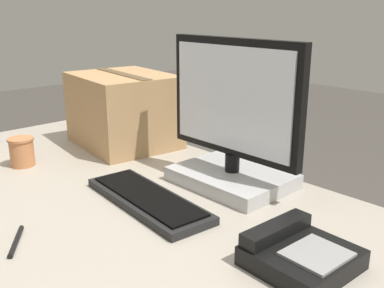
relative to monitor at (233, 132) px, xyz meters
The scene contains 7 objects.
monitor is the anchor object (origin of this frame).
keyboard 0.32m from the monitor, 102.80° to the right, with size 0.45×0.18×0.03m.
desk_phone 0.48m from the monitor, 30.25° to the right, with size 0.20×0.21×0.07m.
paper_cup_right 0.72m from the monitor, 146.59° to the right, with size 0.09×0.09×0.10m.
spoon 1.00m from the monitor, 160.62° to the right, with size 0.10×0.13×0.00m.
cardboard_box 0.57m from the monitor, behind, with size 0.42×0.37×0.28m.
pen_marker 0.65m from the monitor, 98.72° to the right, with size 0.12×0.08×0.01m.
Camera 1 is at (1.02, -0.68, 1.27)m, focal length 42.00 mm.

